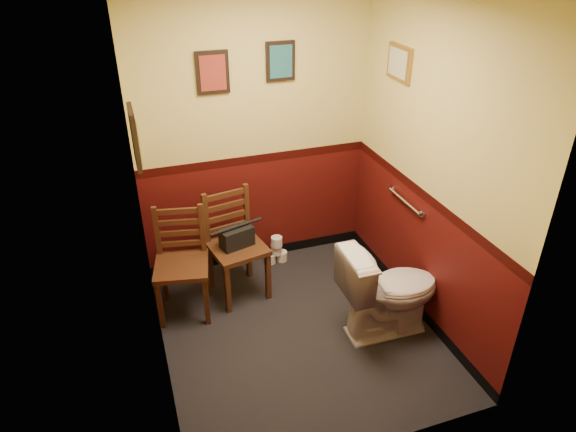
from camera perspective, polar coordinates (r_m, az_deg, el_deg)
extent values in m
cube|color=black|center=(4.49, 1.06, -12.69)|extent=(2.20, 2.40, 0.00)
cube|color=#450D0B|center=(4.78, -3.75, 8.99)|extent=(2.20, 0.00, 2.70)
cube|color=#450D0B|center=(2.80, 9.78, -7.59)|extent=(2.20, 0.00, 2.70)
cube|color=#450D0B|center=(3.54, -15.72, 0.21)|extent=(0.00, 2.40, 2.70)
cube|color=#450D0B|center=(4.20, 15.55, 4.97)|extent=(0.00, 2.40, 2.70)
cylinder|color=silver|center=(4.54, 12.83, 1.60)|extent=(0.03, 0.50, 0.03)
cylinder|color=silver|center=(4.37, 14.69, 0.18)|extent=(0.02, 0.06, 0.06)
cylinder|color=silver|center=(4.74, 11.52, 2.97)|extent=(0.02, 0.06, 0.06)
cube|color=black|center=(4.51, -8.38, 15.49)|extent=(0.28, 0.03, 0.36)
cube|color=maroon|center=(4.49, -8.34, 15.45)|extent=(0.22, 0.01, 0.30)
cube|color=black|center=(4.64, -0.85, 16.82)|extent=(0.26, 0.03, 0.34)
cube|color=#215F6A|center=(4.63, -0.78, 16.78)|extent=(0.20, 0.01, 0.28)
cube|color=black|center=(3.43, -16.69, 8.35)|extent=(0.03, 0.30, 0.38)
cube|color=#BAB592|center=(3.43, -16.41, 8.39)|extent=(0.01, 0.24, 0.31)
cube|color=olive|center=(4.45, 12.29, 16.30)|extent=(0.03, 0.34, 0.28)
cube|color=#BAB592|center=(4.44, 12.09, 16.30)|extent=(0.01, 0.28, 0.22)
imported|color=white|center=(4.33, 11.18, -8.14)|extent=(0.85, 0.48, 0.82)
cylinder|color=silver|center=(4.61, 12.95, -11.30)|extent=(0.12, 0.12, 0.12)
cylinder|color=silver|center=(4.49, 13.23, -9.37)|extent=(0.02, 0.02, 0.34)
cube|color=#432514|center=(4.50, -11.75, -5.50)|extent=(0.53, 0.53, 0.04)
cube|color=#432514|center=(4.51, -14.04, -9.55)|extent=(0.05, 0.05, 0.48)
cube|color=#432514|center=(4.82, -13.65, -6.67)|extent=(0.05, 0.05, 0.48)
cube|color=#432514|center=(4.47, -9.06, -9.31)|extent=(0.05, 0.05, 0.48)
cube|color=#432514|center=(4.78, -9.02, -6.42)|extent=(0.05, 0.05, 0.48)
cube|color=#432514|center=(4.56, -14.35, -1.70)|extent=(0.05, 0.05, 0.48)
cube|color=#432514|center=(4.52, -9.49, -1.41)|extent=(0.05, 0.05, 0.48)
cube|color=#432514|center=(4.61, -11.76, -2.99)|extent=(0.36, 0.10, 0.05)
cube|color=#432514|center=(4.55, -11.90, -1.85)|extent=(0.36, 0.10, 0.05)
cube|color=#432514|center=(4.50, -12.03, -0.68)|extent=(0.36, 0.10, 0.05)
cube|color=#432514|center=(4.44, -12.18, 0.52)|extent=(0.36, 0.10, 0.05)
cube|color=#432514|center=(4.64, -5.64, -3.55)|extent=(0.55, 0.55, 0.04)
cube|color=#432514|center=(4.57, -6.73, -8.05)|extent=(0.05, 0.05, 0.50)
cube|color=#432514|center=(4.87, -8.64, -5.52)|extent=(0.05, 0.05, 0.50)
cube|color=#432514|center=(4.70, -2.23, -6.63)|extent=(0.05, 0.05, 0.50)
cube|color=#432514|center=(4.99, -4.38, -4.26)|extent=(0.05, 0.05, 0.50)
cube|color=#432514|center=(4.61, -9.12, -0.37)|extent=(0.05, 0.05, 0.50)
cube|color=#432514|center=(4.74, -4.63, 0.81)|extent=(0.05, 0.05, 0.50)
cube|color=#432514|center=(4.74, -6.75, -1.24)|extent=(0.38, 0.10, 0.05)
cube|color=#432514|center=(4.68, -6.83, -0.07)|extent=(0.38, 0.10, 0.05)
cube|color=#432514|center=(4.63, -6.91, 1.13)|extent=(0.38, 0.10, 0.05)
cube|color=#432514|center=(4.58, -6.99, 2.35)|extent=(0.38, 0.10, 0.05)
cube|color=black|center=(4.58, -5.71, -2.36)|extent=(0.32, 0.22, 0.18)
cylinder|color=black|center=(4.52, -5.78, -1.18)|extent=(0.25, 0.09, 0.03)
cylinder|color=silver|center=(5.28, -1.98, -4.70)|extent=(0.11, 0.11, 0.10)
cylinder|color=silver|center=(5.31, -0.71, -4.46)|extent=(0.11, 0.11, 0.10)
cylinder|color=silver|center=(5.23, -1.32, -3.70)|extent=(0.11, 0.11, 0.10)
cylinder|color=silver|center=(5.16, -1.27, -2.87)|extent=(0.11, 0.11, 0.10)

